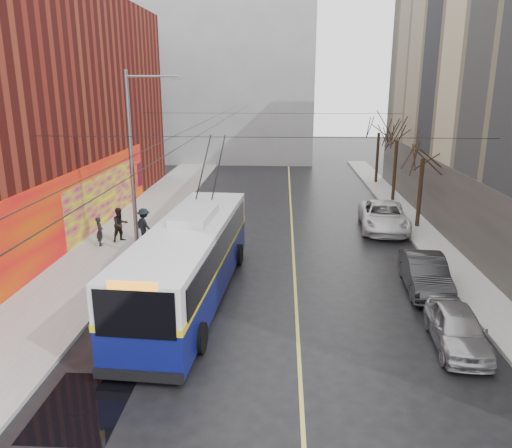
{
  "coord_description": "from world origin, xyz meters",
  "views": [
    {
      "loc": [
        0.9,
        -13.27,
        8.38
      ],
      "look_at": [
        -0.25,
        7.84,
        2.42
      ],
      "focal_mm": 35.0,
      "sensor_mm": 36.0,
      "label": 1
    }
  ],
  "objects": [
    {
      "name": "catenary_wires",
      "position": [
        -2.54,
        14.77,
        6.25
      ],
      "size": [
        18.0,
        60.0,
        0.22
      ],
      "color": "black"
    },
    {
      "name": "streetlight_pole",
      "position": [
        -6.14,
        10.0,
        4.85
      ],
      "size": [
        2.65,
        0.6,
        9.0
      ],
      "color": "slate",
      "rests_on": "ground"
    },
    {
      "name": "pedestrian_b",
      "position": [
        -7.79,
        12.07,
        1.08
      ],
      "size": [
        1.13,
        1.13,
        1.85
      ],
      "primitive_type": "imported",
      "rotation": [
        0.0,
        0.0,
        0.81
      ],
      "color": "black",
      "rests_on": "sidewalk_left"
    },
    {
      "name": "parked_car_c",
      "position": [
        6.9,
        15.65,
        0.8
      ],
      "size": [
        3.11,
        5.96,
        1.6
      ],
      "primitive_type": "imported",
      "rotation": [
        0.0,
        0.0,
        -0.08
      ],
      "color": "silver",
      "rests_on": "ground"
    },
    {
      "name": "building_far",
      "position": [
        -6.0,
        44.99,
        9.02
      ],
      "size": [
        20.5,
        12.1,
        18.0
      ],
      "color": "gray",
      "rests_on": "ground"
    },
    {
      "name": "pedestrian_a",
      "position": [
        -8.64,
        11.29,
        0.92
      ],
      "size": [
        0.53,
        0.65,
        1.53
      ],
      "primitive_type": "imported",
      "rotation": [
        0.0,
        0.0,
        1.9
      ],
      "color": "black",
      "rests_on": "sidewalk_left"
    },
    {
      "name": "ground",
      "position": [
        0.0,
        0.0,
        0.0
      ],
      "size": [
        140.0,
        140.0,
        0.0
      ],
      "primitive_type": "plane",
      "color": "black",
      "rests_on": "ground"
    },
    {
      "name": "tree_far",
      "position": [
        9.0,
        30.0,
        5.14
      ],
      "size": [
        3.2,
        3.2,
        6.57
      ],
      "color": "black",
      "rests_on": "ground"
    },
    {
      "name": "pigeons_flying",
      "position": [
        -2.88,
        10.37,
        7.32
      ],
      "size": [
        1.35,
        2.91,
        1.25
      ],
      "color": "slate"
    },
    {
      "name": "following_car",
      "position": [
        -2.58,
        16.65,
        0.72
      ],
      "size": [
        1.9,
        4.29,
        1.44
      ],
      "primitive_type": "imported",
      "rotation": [
        0.0,
        0.0,
        0.05
      ],
      "color": "#B6B5BA",
      "rests_on": "ground"
    },
    {
      "name": "sidewalk_right",
      "position": [
        9.0,
        12.0,
        0.07
      ],
      "size": [
        2.0,
        60.0,
        0.15
      ],
      "primitive_type": "cube",
      "color": "gray",
      "rests_on": "ground"
    },
    {
      "name": "trolleybus",
      "position": [
        -2.74,
        5.19,
        1.65
      ],
      "size": [
        3.54,
        12.68,
        5.95
      ],
      "rotation": [
        0.0,
        0.0,
        -0.06
      ],
      "color": "#0A0F51",
      "rests_on": "ground"
    },
    {
      "name": "lane_line",
      "position": [
        1.5,
        14.0,
        0.0
      ],
      "size": [
        0.12,
        50.0,
        0.01
      ],
      "primitive_type": "cube",
      "color": "#BFB74C",
      "rests_on": "ground"
    },
    {
      "name": "parked_car_b",
      "position": [
        6.9,
        6.56,
        0.74
      ],
      "size": [
        1.86,
        4.58,
        1.48
      ],
      "primitive_type": "imported",
      "rotation": [
        0.0,
        0.0,
        -0.07
      ],
      "color": "black",
      "rests_on": "ground"
    },
    {
      "name": "pedestrian_c",
      "position": [
        -6.5,
        12.11,
        1.06
      ],
      "size": [
        1.34,
        1.29,
        1.83
      ],
      "primitive_type": "imported",
      "rotation": [
        0.0,
        0.0,
        2.43
      ],
      "color": "black",
      "rests_on": "sidewalk_left"
    },
    {
      "name": "puddle",
      "position": [
        -4.39,
        -1.95,
        0.0
      ],
      "size": [
        2.27,
        3.14,
        0.01
      ],
      "primitive_type": "cube",
      "color": "black",
      "rests_on": "ground"
    },
    {
      "name": "parked_car_a",
      "position": [
        6.68,
        1.84,
        0.67
      ],
      "size": [
        1.85,
        4.04,
        1.34
      ],
      "primitive_type": "imported",
      "rotation": [
        0.0,
        0.0,
        -0.07
      ],
      "color": "#9D9DA1",
      "rests_on": "ground"
    },
    {
      "name": "tree_near",
      "position": [
        9.0,
        16.0,
        4.98
      ],
      "size": [
        3.2,
        3.2,
        6.4
      ],
      "color": "black",
      "rests_on": "ground"
    },
    {
      "name": "tree_mid",
      "position": [
        9.0,
        23.0,
        5.25
      ],
      "size": [
        3.2,
        3.2,
        6.68
      ],
      "color": "black",
      "rests_on": "ground"
    },
    {
      "name": "sidewalk_left",
      "position": [
        -8.0,
        12.0,
        0.07
      ],
      "size": [
        4.0,
        60.0,
        0.15
      ],
      "primitive_type": "cube",
      "color": "gray",
      "rests_on": "ground"
    }
  ]
}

